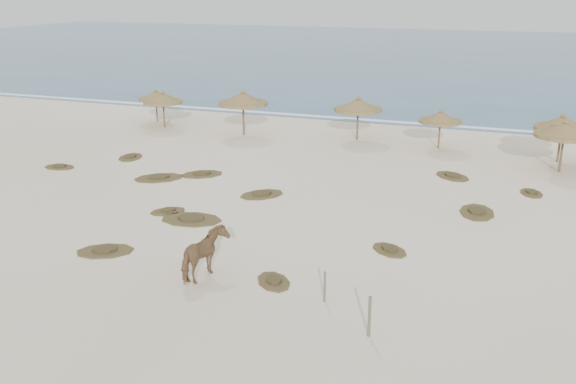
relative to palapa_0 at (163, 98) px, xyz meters
The scene contains 26 objects.
ground 22.60m from the palapa_0, 56.42° to the right, with size 160.00×160.00×0.00m, color #F9E7CD.
ocean 57.64m from the palapa_0, 77.52° to the left, with size 200.00×100.00×0.01m, color #29597C.
foam_line 14.55m from the palapa_0, 30.19° to the left, with size 70.00×0.60×0.01m, color white.
palapa_0 is the anchor object (origin of this frame).
palapa_1 2.19m from the palapa_0, 134.43° to the left, with size 3.00×3.00×2.39m.
palapa_2 6.23m from the palapa_0, ahead, with size 3.44×3.44×3.08m.
palapa_3 13.67m from the palapa_0, ahead, with size 4.03×4.03×2.87m.
palapa_4 18.88m from the palapa_0, ahead, with size 3.41×3.41×2.46m.
palapa_5 25.78m from the palapa_0, ahead, with size 3.21×3.21×2.93m.
palapa_6 25.63m from the palapa_0, ahead, with size 3.98×3.98×2.85m.
horse 24.92m from the palapa_0, 56.33° to the right, with size 0.93×2.04×1.72m, color brown.
fence_post_near 30.11m from the palapa_0, 48.45° to the right, with size 0.09×0.09×1.26m, color brown.
fence_post_far 27.76m from the palapa_0, 49.09° to the right, with size 0.08×0.08×1.04m, color brown.
scrub_1 12.76m from the palapa_0, 60.83° to the right, with size 3.00×2.85×0.16m.
scrub_2 17.98m from the palapa_0, 59.03° to the right, with size 1.83×1.83×0.16m.
scrub_3 17.02m from the palapa_0, 43.82° to the right, with size 2.51×2.57×0.16m.
scrub_4 25.27m from the palapa_0, 40.10° to the right, with size 1.89×1.83×0.16m.
scrub_5 24.60m from the palapa_0, 26.01° to the right, with size 1.73×2.44×0.16m.
scrub_6 8.56m from the palapa_0, 72.99° to the right, with size 1.66×2.17×0.16m.
scrub_7 21.20m from the palapa_0, 15.06° to the right, with size 2.45×2.42×0.16m.
scrub_8 11.25m from the palapa_0, 90.29° to the right, with size 1.78×1.20×0.16m.
scrub_9 19.20m from the palapa_0, 56.14° to the right, with size 2.86×2.04×0.16m.
scrub_10 25.36m from the palapa_0, 16.22° to the right, with size 1.37×1.74×0.16m.
scrub_11 22.11m from the palapa_0, 65.26° to the right, with size 2.54×2.21×0.16m.
scrub_12 25.96m from the palapa_0, 51.43° to the right, with size 1.84×1.90×0.16m.
scrub_13 12.64m from the palapa_0, 50.57° to the right, with size 2.63×2.47×0.16m.
Camera 1 is at (10.90, -19.75, 9.65)m, focal length 40.00 mm.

